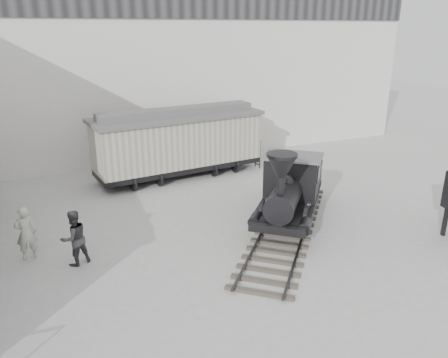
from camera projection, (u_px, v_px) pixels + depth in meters
name	position (u px, v px, depth m)	size (l,w,h in m)	color
ground	(287.00, 274.00, 14.07)	(90.00, 90.00, 0.00)	#9E9E9B
north_wall	(154.00, 64.00, 25.20)	(34.00, 2.51, 11.00)	silver
locomotive	(290.00, 193.00, 17.44)	(8.01, 8.73, 3.44)	#413C34
boxcar	(179.00, 141.00, 22.83)	(9.20, 3.73, 3.67)	black
visitor_a	(26.00, 233.00, 14.74)	(0.70, 0.46, 1.91)	#B5B6A8
visitor_b	(74.00, 238.00, 14.40)	(0.93, 0.73, 1.92)	#363538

